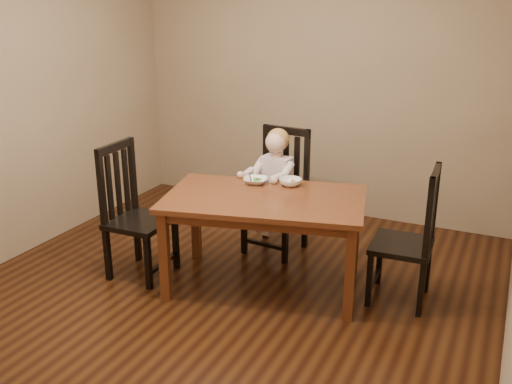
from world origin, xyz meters
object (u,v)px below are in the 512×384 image
at_px(bowl_veg, 290,182).
at_px(chair_right, 410,239).
at_px(bowl_peas, 256,181).
at_px(dining_table, 265,207).
at_px(chair_left, 134,213).
at_px(chair_child, 278,193).
at_px(toddler, 275,179).

bearing_deg(bowl_veg, chair_right, -5.20).
xyz_separation_m(chair_right, bowl_peas, (-1.26, 0.02, 0.27)).
bearing_deg(dining_table, chair_right, 12.67).
bearing_deg(chair_right, chair_left, 100.28).
bearing_deg(chair_child, bowl_veg, 129.97).
bearing_deg(chair_right, bowl_peas, 86.43).
height_order(dining_table, chair_right, chair_right).
height_order(chair_right, toddler, chair_right).
relative_size(chair_child, chair_left, 1.00).
xyz_separation_m(chair_left, bowl_peas, (0.85, 0.50, 0.25)).
height_order(chair_child, bowl_veg, chair_child).
bearing_deg(chair_child, dining_table, 109.86).
bearing_deg(chair_right, chair_child, 66.90).
relative_size(bowl_peas, bowl_veg, 1.04).
height_order(chair_child, toddler, chair_child).
xyz_separation_m(dining_table, chair_left, (-1.05, -0.25, -0.14)).
xyz_separation_m(chair_child, toddler, (-0.01, -0.06, 0.15)).
bearing_deg(bowl_veg, bowl_peas, -165.81).
bearing_deg(chair_child, bowl_peas, 93.51).
bearing_deg(toddler, bowl_peas, 94.02).
xyz_separation_m(chair_right, bowl_veg, (-0.99, 0.09, 0.28)).
distance_m(toddler, bowl_veg, 0.43).
bearing_deg(dining_table, bowl_peas, 127.29).
relative_size(chair_right, bowl_peas, 5.56).
distance_m(dining_table, chair_left, 1.08).
distance_m(chair_left, bowl_veg, 1.29).
distance_m(chair_child, bowl_peas, 0.51).
xyz_separation_m(chair_child, bowl_veg, (0.26, -0.38, 0.25)).
height_order(toddler, bowl_peas, toddler).
height_order(dining_table, bowl_peas, bowl_peas).
bearing_deg(bowl_peas, chair_child, 88.35).
relative_size(chair_left, bowl_veg, 6.04).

